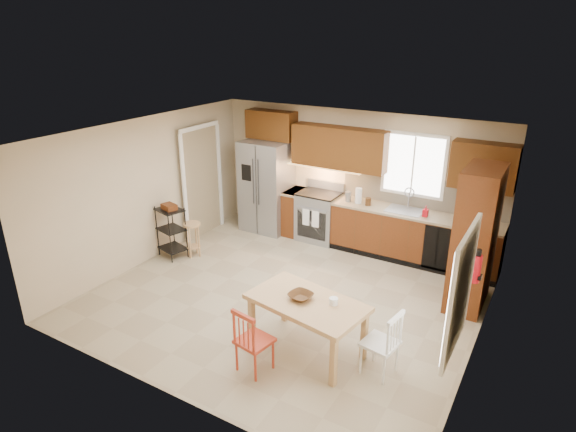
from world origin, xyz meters
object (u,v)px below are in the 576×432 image
Objects in this scene: chair_red at (254,339)px; chair_white at (380,342)px; dining_table at (307,326)px; soap_bottle at (426,211)px; fire_extinguisher at (476,269)px; table_bowl at (301,299)px; pantry at (475,239)px; table_jar at (334,303)px; utility_cart at (172,232)px; range_stove at (319,217)px; refrigerator at (267,186)px; bar_stool at (193,240)px.

chair_red is 1.48m from chair_white.
dining_table is 1.70× the size of chair_white.
fire_extinguisher is (1.15, -1.95, 0.10)m from soap_bottle.
table_bowl is at bearing 102.47° from chair_white.
pantry reaches higher than chair_white.
utility_cart is (-3.68, 1.09, -0.27)m from table_jar.
chair_red is at bearing 128.02° from chair_white.
refrigerator is at bearing -177.01° from range_stove.
fire_extinguisher is at bearing -25.50° from chair_white.
chair_white is at bearing 0.90° from utility_cart.
bar_stool is at bearing 48.36° from utility_cart.
pantry reaches higher than table_jar.
pantry is 2.47× the size of chair_red.
bar_stool is at bearing 177.34° from fire_extinguisher.
chair_red reaches higher than table_jar.
soap_bottle is 0.20× the size of utility_cart.
range_stove reaches higher than chair_white.
utility_cart is (-0.31, -0.20, 0.16)m from bar_stool.
range_stove is 1.08× the size of chair_white.
pantry is 2.46m from table_jar.
utility_cart reaches higher than table_jar.
chair_red is 0.76m from table_bowl.
range_stove is 3.99m from chair_red.
pantry reaches higher than chair_red.
fire_extinguisher is 1.23× the size of table_bowl.
dining_table is (-1.73, -1.15, -0.75)m from fire_extinguisher.
range_stove reaches higher than chair_red.
table_bowl is 3.29m from bar_stool.
table_bowl is (-1.62, -2.20, -0.34)m from pantry.
fire_extinguisher reaches higher than bar_stool.
range_stove is 3.58m from table_jar.
dining_table is 12.63× the size of table_jar.
fire_extinguisher is 0.42× the size of chair_red.
bar_stool is at bearing 81.41° from chair_white.
chair_red is (2.25, -3.78, -0.48)m from refrigerator.
utility_cart is (-5.09, 0.02, -0.63)m from fire_extinguisher.
refrigerator is at bearing 167.38° from pantry.
pantry is at bearing -2.61° from bar_stool.
chair_white is at bearing 38.02° from chair_red.
table_jar is (1.77, -3.10, 0.28)m from range_stove.
utility_cart is at bearing -133.58° from range_stove.
dining_table is at bearing 71.42° from chair_red.
utility_cart reaches higher than chair_white.
refrigerator is 15.87× the size of table_jar.
bar_stool is (-4.01, 1.33, -0.11)m from chair_white.
table_jar is at bearing -33.71° from bar_stool.
range_stove is at bearing 161.71° from pantry.
pantry is 5.83× the size of fire_extinguisher.
pantry reaches higher than bar_stool.
fire_extinguisher is 2.83m from chair_red.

